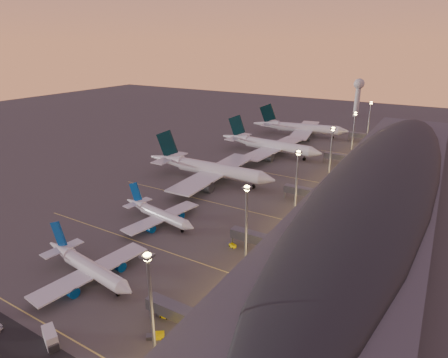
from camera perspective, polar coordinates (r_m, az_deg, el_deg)
ground at (r=131.15m, az=-10.99°, el=-8.60°), size 700.00×700.00×0.00m
airliner_narrow_south at (r=113.52m, az=-20.11°, el=-12.41°), size 38.36×34.50×13.69m
airliner_narrow_north at (r=139.11m, az=-10.00°, el=-5.24°), size 35.91×32.41×12.84m
airliner_wide_near at (r=177.82m, az=-2.41°, el=1.60°), size 68.38×62.13×21.92m
airliner_wide_mid at (r=221.55m, az=6.86°, el=5.18°), size 65.34×59.72×20.90m
airliner_wide_far at (r=269.21m, az=11.42°, el=7.64°), size 66.50×61.29×21.32m
terminal_building at (r=166.47m, az=23.16°, el=-0.26°), size 56.35×255.00×17.46m
light_masts at (r=161.58m, az=14.16°, el=3.49°), size 2.20×217.20×25.90m
radar_tower at (r=353.34m, az=19.78°, el=12.51°), size 9.00×9.00×32.50m
lane_markings at (r=159.79m, az=-1.53°, el=-2.76°), size 90.00×180.36×0.00m
baggage_tug_a at (r=97.10m, az=-9.24°, el=-19.75°), size 3.51×1.96×0.99m
baggage_tug_b at (r=91.99m, az=-10.32°, el=-22.46°), size 4.07×3.58×1.18m
baggage_tug_c at (r=122.90m, az=1.20°, el=-10.06°), size 3.52×2.33×0.98m
catering_truck_a at (r=96.43m, az=-24.90°, el=-21.15°), size 6.41×4.57×3.38m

